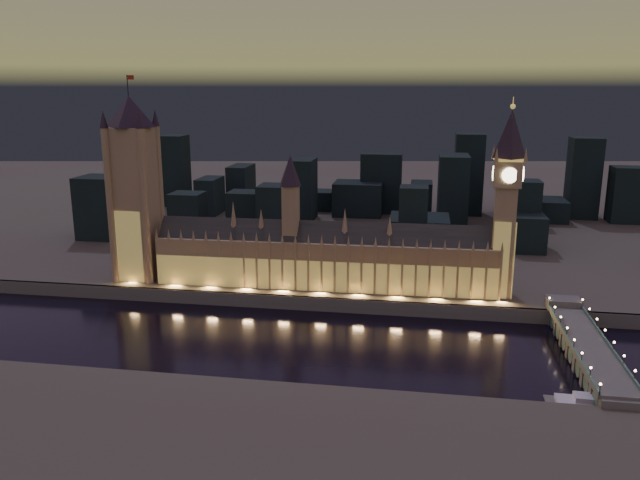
% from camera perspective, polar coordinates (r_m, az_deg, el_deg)
% --- Properties ---
extents(ground_plane, '(2000.00, 2000.00, 0.00)m').
position_cam_1_polar(ground_plane, '(320.46, -2.51, -8.92)').
color(ground_plane, black).
rests_on(ground_plane, ground).
extents(north_bank, '(2000.00, 960.00, 8.00)m').
position_cam_1_polar(north_bank, '(820.26, 4.95, 5.37)').
color(north_bank, '#493835').
rests_on(north_bank, ground).
extents(embankment_wall, '(2000.00, 2.50, 8.00)m').
position_cam_1_polar(embankment_wall, '(356.53, -1.16, -5.81)').
color(embankment_wall, '#555555').
rests_on(embankment_wall, ground).
extents(palace_of_westminster, '(202.00, 22.75, 78.00)m').
position_cam_1_polar(palace_of_westminster, '(368.41, 0.26, -1.51)').
color(palace_of_westminster, '#927A59').
rests_on(palace_of_westminster, north_bank).
extents(victoria_tower, '(31.68, 31.68, 122.70)m').
position_cam_1_polar(victoria_tower, '(394.54, -16.62, 5.25)').
color(victoria_tower, '#927A59').
rests_on(victoria_tower, north_bank).
extents(elizabeth_tower, '(18.00, 18.00, 110.68)m').
position_cam_1_polar(elizabeth_tower, '(358.22, 16.73, 4.56)').
color(elizabeth_tower, '#927A59').
rests_on(elizabeth_tower, north_bank).
extents(westminster_bridge, '(17.64, 113.00, 15.90)m').
position_cam_1_polar(westminster_bridge, '(318.66, 23.03, -9.04)').
color(westminster_bridge, '#555555').
rests_on(westminster_bridge, ground).
extents(river_boat, '(45.87, 11.85, 4.50)m').
position_cam_1_polar(river_boat, '(279.61, 24.65, -13.46)').
color(river_boat, '#555555').
rests_on(river_boat, ground).
extents(city_backdrop, '(468.70, 215.63, 74.48)m').
position_cam_1_polar(city_backdrop, '(542.49, 6.60, 3.91)').
color(city_backdrop, black).
rests_on(city_backdrop, north_bank).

